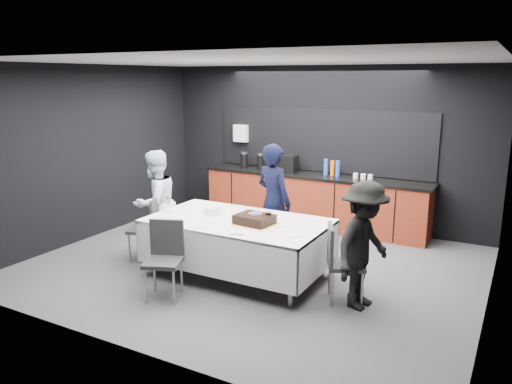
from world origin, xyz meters
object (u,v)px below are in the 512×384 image
chair_left (149,224)px  person_left (156,203)px  party_table (238,230)px  chair_right (339,258)px  chair_near (165,253)px  cake_assembly (255,219)px  person_right (364,245)px  person_center (274,201)px  champagne_flute (168,201)px  plate_stack (213,210)px

chair_left → person_left: bearing=107.6°
party_table → chair_right: chair_right is taller
chair_left → chair_near: size_ratio=1.00×
cake_assembly → person_right: size_ratio=0.35×
person_center → champagne_flute: bearing=61.2°
chair_near → person_left: bearing=133.6°
plate_stack → person_left: person_left is taller
chair_left → chair_right: (2.86, 0.00, 0.00)m
plate_stack → chair_right: 1.90m
chair_right → person_right: 0.36m
chair_left → person_right: person_right is taller
cake_assembly → person_left: (-1.80, 0.23, -0.06)m
chair_right → person_right: bearing=-5.4°
party_table → plate_stack: (-0.45, 0.09, 0.19)m
plate_stack → chair_left: chair_left is taller
champagne_flute → chair_left: champagne_flute is taller
party_table → cake_assembly: (0.29, -0.06, 0.20)m
plate_stack → chair_left: size_ratio=0.25×
chair_right → person_center: size_ratio=0.55×
party_table → person_left: bearing=173.6°
plate_stack → person_right: person_right is taller
plate_stack → person_right: bearing=-5.0°
chair_left → person_left: person_left is taller
cake_assembly → person_right: (1.43, -0.04, -0.10)m
person_right → chair_right: bearing=96.6°
chair_right → chair_near: size_ratio=1.00×
chair_near → person_right: person_right is taller
chair_right → chair_near: (-1.89, -0.86, 0.00)m
champagne_flute → person_right: (2.76, 0.02, -0.20)m
cake_assembly → person_center: size_ratio=0.31×
chair_left → plate_stack: bearing=9.4°
chair_left → person_center: person_center is taller
party_table → person_right: (1.72, -0.10, 0.10)m
person_center → person_right: size_ratio=1.13×
cake_assembly → chair_left: bearing=-179.5°
cake_assembly → plate_stack: (-0.73, 0.15, -0.01)m
chair_right → person_right: size_ratio=0.62×
cake_assembly → chair_near: bearing=-130.6°
champagne_flute → person_right: bearing=0.5°
chair_left → chair_right: size_ratio=1.00×
plate_stack → person_left: size_ratio=0.15×
champagne_flute → chair_left: size_ratio=0.24×
party_table → person_left: person_left is taller
cake_assembly → person_left: bearing=172.7°
party_table → person_center: (0.08, 0.89, 0.20)m
chair_left → person_center: (1.51, 0.96, 0.31)m
party_table → cake_assembly: 0.35m
person_center → person_right: bearing=168.0°
plate_stack → person_center: person_center is taller
person_left → cake_assembly: bearing=90.2°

